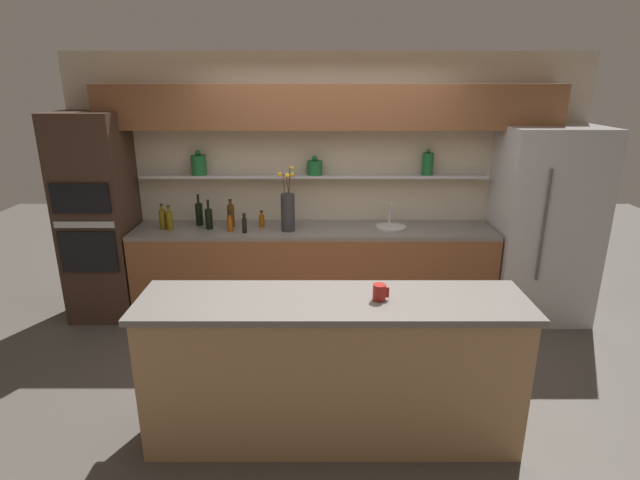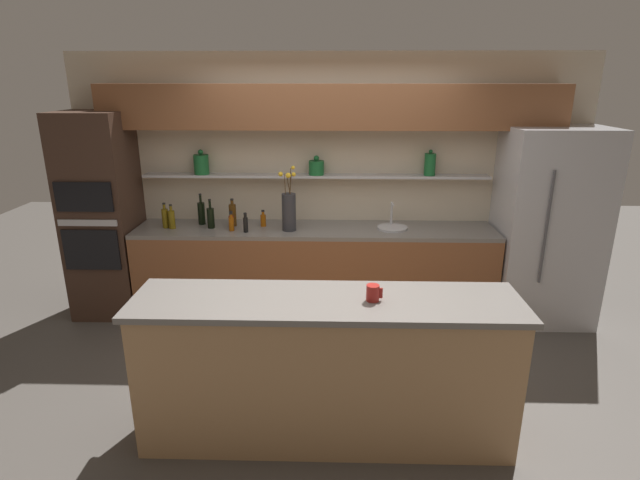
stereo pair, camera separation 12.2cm
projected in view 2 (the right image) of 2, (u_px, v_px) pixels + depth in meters
The scene contains 18 objects.
ground_plane at pixel (327, 379), 4.09m from camera, with size 12.00×12.00×0.00m, color #4C4742.
back_wall_unit at pixel (330, 161), 5.06m from camera, with size 5.20×0.44×2.60m.
back_counter_unit at pixel (315, 271), 5.13m from camera, with size 3.59×0.62×0.92m.
island_counter at pixel (326, 369), 3.30m from camera, with size 2.48×0.61×1.02m.
refrigerator at pixel (547, 227), 4.88m from camera, with size 0.93×0.73×1.92m.
oven_tower at pixel (103, 216), 5.01m from camera, with size 0.64×0.64×2.05m.
flower_vase at pixel (289, 210), 4.86m from camera, with size 0.16×0.17×0.63m.
sink_fixture at pixel (392, 226), 4.97m from camera, with size 0.30×0.30×0.25m.
bottle_sauce_0 at pixel (246, 224), 4.83m from camera, with size 0.05×0.05×0.19m.
bottle_spirit_1 at pixel (233, 214), 5.04m from camera, with size 0.07×0.07×0.28m.
bottle_sauce_2 at pixel (263, 220), 5.03m from camera, with size 0.06×0.06×0.17m.
bottle_sauce_3 at pixel (231, 223), 4.88m from camera, with size 0.05×0.05×0.18m.
bottle_wine_4 at pixel (201, 213), 5.09m from camera, with size 0.07×0.07×0.32m.
bottle_sauce_5 at pixel (231, 221), 4.97m from camera, with size 0.05×0.05×0.17m.
bottle_wine_6 at pixel (211, 217), 4.96m from camera, with size 0.07×0.07×0.29m.
bottle_oil_7 at pixel (172, 219), 4.95m from camera, with size 0.06×0.06×0.25m.
bottle_oil_8 at pixel (165, 218), 4.97m from camera, with size 0.06×0.06×0.25m.
coffee_mug at pixel (373, 293), 3.11m from camera, with size 0.10×0.08×0.10m.
Camera 2 is at (0.04, -3.54, 2.34)m, focal length 28.00 mm.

